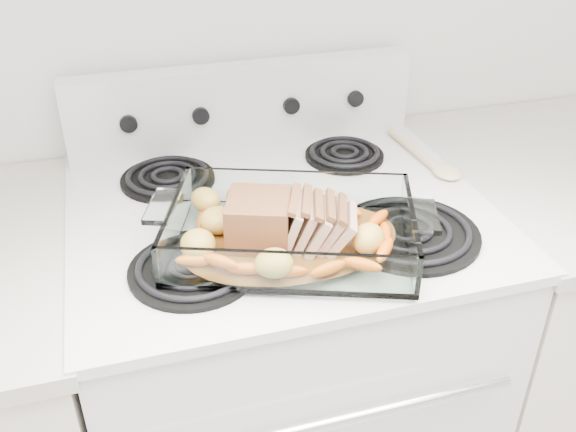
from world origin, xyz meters
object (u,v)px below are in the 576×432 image
object	(u,v)px
counter_right	(534,327)
baking_dish	(291,236)
pork_roast	(279,224)
electric_range	(281,377)

from	to	relation	value
counter_right	baking_dish	bearing A→B (deg)	-167.94
pork_roast	baking_dish	bearing A→B (deg)	16.14
electric_range	baking_dish	size ratio (longest dim) A/B	2.79
electric_range	pork_roast	world-z (taller)	electric_range
counter_right	baking_dish	xyz separation A→B (m)	(-0.69, -0.15, 0.50)
baking_dish	pork_roast	distance (m)	0.03
counter_right	pork_roast	xyz separation A→B (m)	(-0.71, -0.15, 0.53)
electric_range	pork_roast	xyz separation A→B (m)	(-0.04, -0.15, 0.51)
electric_range	pork_roast	distance (m)	0.53
counter_right	baking_dish	size ratio (longest dim) A/B	2.33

